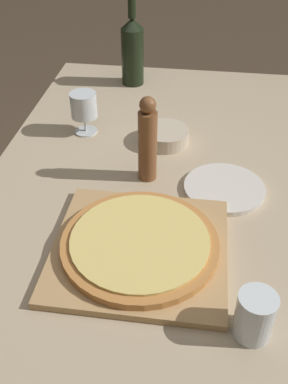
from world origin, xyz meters
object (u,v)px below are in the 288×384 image
object	(u,v)px
pepper_mill	(148,141)
pizza	(140,243)
wine_glass	(84,106)
small_bowl	(165,136)
wine_bottle	(132,51)

from	to	relation	value
pepper_mill	pizza	bearing A→B (deg)	-85.80
pepper_mill	wine_glass	world-z (taller)	pepper_mill
pepper_mill	small_bowl	bearing A→B (deg)	81.04
pizza	wine_bottle	distance (m)	0.90
pizza	pepper_mill	distance (m)	0.30
pizza	pepper_mill	bearing A→B (deg)	94.20
pizza	wine_glass	xyz separation A→B (m)	(-0.25, 0.50, 0.06)
wine_bottle	wine_glass	distance (m)	0.39
pepper_mill	wine_glass	xyz separation A→B (m)	(-0.23, 0.21, -0.03)
wine_bottle	pizza	bearing A→B (deg)	-79.99
wine_bottle	pepper_mill	distance (m)	0.61
wine_bottle	wine_glass	world-z (taller)	wine_bottle
pizza	small_bowl	xyz separation A→B (m)	(0.01, 0.47, -0.01)
wine_glass	pepper_mill	bearing A→B (deg)	-43.44
wine_bottle	pepper_mill	xyz separation A→B (m)	(0.13, -0.59, -0.01)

